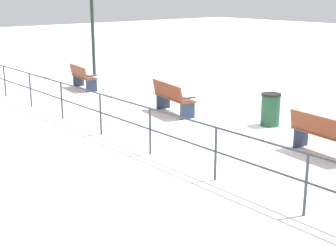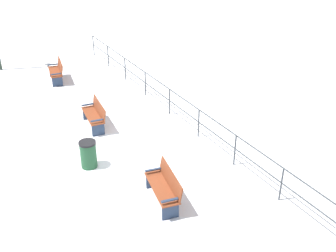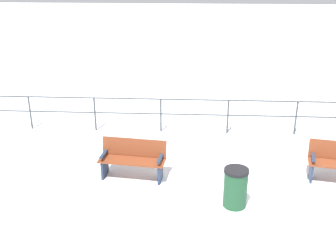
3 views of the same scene
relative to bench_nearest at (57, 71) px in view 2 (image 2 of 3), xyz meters
The scene contains 6 objects.
ground_plane 7.46m from the bench_nearest, 89.66° to the left, with size 80.00×80.00×0.00m, color white.
bench_nearest is the anchor object (origin of this frame).
bench_second 4.96m from the bench_nearest, 89.03° to the left, with size 0.74×1.63×0.92m.
bench_third 9.94m from the bench_nearest, 89.91° to the left, with size 0.86×1.70×0.94m.
waterfront_railing 7.93m from the bench_nearest, 110.25° to the left, with size 0.05×20.14×1.06m.
trash_bin 7.40m from the bench_nearest, 80.68° to the left, with size 0.52×0.52×0.87m.
Camera 2 is at (4.34, 10.30, 7.22)m, focal length 44.12 mm.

